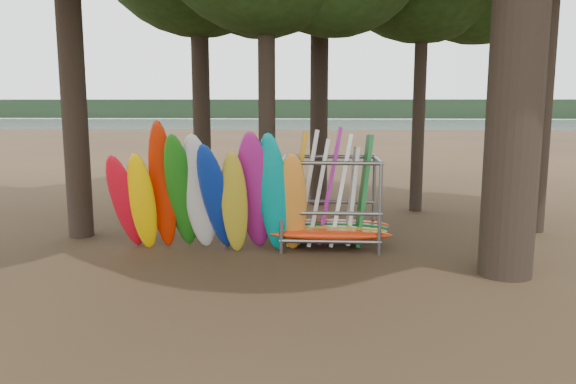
{
  "coord_description": "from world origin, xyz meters",
  "views": [
    {
      "loc": [
        0.35,
        -11.03,
        3.41
      ],
      "look_at": [
        -0.39,
        1.5,
        1.4
      ],
      "focal_mm": 35.0,
      "sensor_mm": 36.0,
      "label": 1
    }
  ],
  "objects": [
    {
      "name": "ground",
      "position": [
        0.0,
        0.0,
        0.0
      ],
      "size": [
        120.0,
        120.0,
        0.0
      ],
      "primitive_type": "plane",
      "color": "#47331E",
      "rests_on": "ground"
    },
    {
      "name": "lake",
      "position": [
        0.0,
        60.0,
        0.0
      ],
      "size": [
        160.0,
        160.0,
        0.0
      ],
      "primitive_type": "plane",
      "color": "gray",
      "rests_on": "ground"
    },
    {
      "name": "far_shore",
      "position": [
        0.0,
        110.0,
        2.0
      ],
      "size": [
        160.0,
        4.0,
        4.0
      ],
      "primitive_type": "cube",
      "color": "black",
      "rests_on": "ground"
    },
    {
      "name": "kayak_row",
      "position": [
        -2.15,
        1.27,
        1.32
      ],
      "size": [
        4.52,
        2.07,
        3.16
      ],
      "color": "red",
      "rests_on": "ground"
    },
    {
      "name": "storage_rack",
      "position": [
        0.57,
        2.1,
        1.0
      ],
      "size": [
        2.94,
        1.64,
        2.86
      ],
      "color": "slate",
      "rests_on": "ground"
    }
  ]
}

